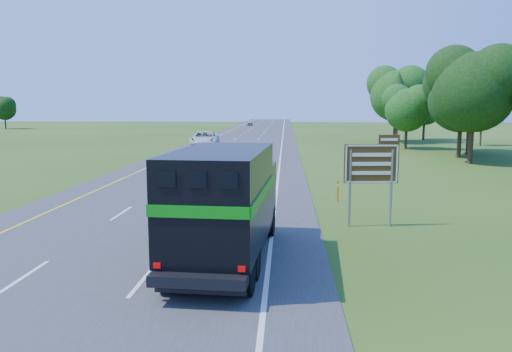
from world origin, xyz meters
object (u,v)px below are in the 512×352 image
object	(u,v)px
far_car	(250,123)
exit_sign	(372,167)
white_suv	(205,139)
horse_truck	(226,201)

from	to	relation	value
far_car	exit_sign	xyz separation A→B (m)	(13.21, -110.26, 1.83)
far_car	white_suv	bearing A→B (deg)	-94.24
far_car	exit_sign	world-z (taller)	exit_sign
white_suv	far_car	world-z (taller)	white_suv
horse_truck	far_car	world-z (taller)	horse_truck
horse_truck	far_car	size ratio (longest dim) A/B	2.12
horse_truck	far_car	xyz separation A→B (m)	(-7.58, 115.55, -1.32)
horse_truck	white_suv	xyz separation A→B (m)	(-8.10, 45.47, -1.02)
white_suv	exit_sign	size ratio (longest dim) A/B	1.82
horse_truck	white_suv	bearing A→B (deg)	103.81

